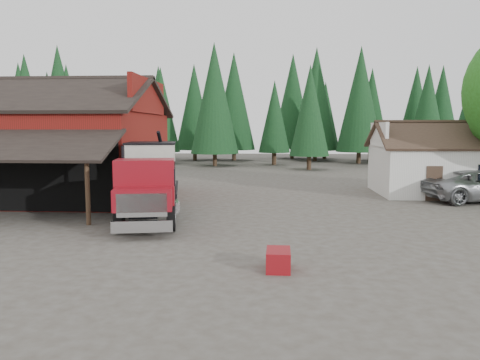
{
  "coord_description": "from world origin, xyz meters",
  "views": [
    {
      "loc": [
        2.2,
        -17.16,
        4.12
      ],
      "look_at": [
        0.8,
        3.83,
        1.8
      ],
      "focal_mm": 35.0,
      "sensor_mm": 36.0,
      "label": 1
    }
  ],
  "objects": [
    {
      "name": "silver_car",
      "position": [
        14.0,
        10.0,
        0.89
      ],
      "size": [
        6.96,
        4.48,
        1.78
      ],
      "primitive_type": "imported",
      "rotation": [
        0.0,
        0.0,
        1.83
      ],
      "color": "#94989B",
      "rests_on": "ground"
    },
    {
      "name": "ground",
      "position": [
        0.0,
        0.0,
        0.0
      ],
      "size": [
        120.0,
        120.0,
        0.0
      ],
      "primitive_type": "plane",
      "color": "#423C34",
      "rests_on": "ground"
    },
    {
      "name": "red_barn",
      "position": [
        -11.0,
        9.9,
        2.69
      ],
      "size": [
        12.8,
        13.63,
        7.18
      ],
      "color": "maroon",
      "rests_on": "ground"
    },
    {
      "name": "conifer_backdrop",
      "position": [
        0.0,
        42.0,
        0.0
      ],
      "size": [
        76.0,
        16.0,
        16.0
      ],
      "primitive_type": null,
      "color": "black",
      "rests_on": "ground"
    },
    {
      "name": "near_pine_a",
      "position": [
        -22.0,
        28.0,
        6.39
      ],
      "size": [
        4.4,
        4.4,
        11.4
      ],
      "color": "#382619",
      "rests_on": "ground"
    },
    {
      "name": "farmhouse",
      "position": [
        13.0,
        13.0,
        1.67
      ],
      "size": [
        8.6,
        6.42,
        4.65
      ],
      "color": "silver",
      "rests_on": "ground"
    },
    {
      "name": "equip_box",
      "position": [
        2.44,
        -3.79,
        0.3
      ],
      "size": [
        0.72,
        1.11,
        0.6
      ],
      "primitive_type": "cube",
      "rotation": [
        0.0,
        0.0,
        -0.02
      ],
      "color": "maroon",
      "rests_on": "ground"
    },
    {
      "name": "feed_truck",
      "position": [
        -3.34,
        3.81,
        1.87
      ],
      "size": [
        3.97,
        9.16,
        4.01
      ],
      "rotation": [
        0.0,
        0.0,
        0.19
      ],
      "color": "black",
      "rests_on": "ground"
    },
    {
      "name": "near_pine_d",
      "position": [
        -4.0,
        34.0,
        7.39
      ],
      "size": [
        5.28,
        5.28,
        13.4
      ],
      "color": "#382619",
      "rests_on": "ground"
    },
    {
      "name": "near_pine_b",
      "position": [
        6.0,
        30.0,
        5.89
      ],
      "size": [
        3.96,
        3.96,
        10.4
      ],
      "color": "#382619",
      "rests_on": "ground"
    }
  ]
}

